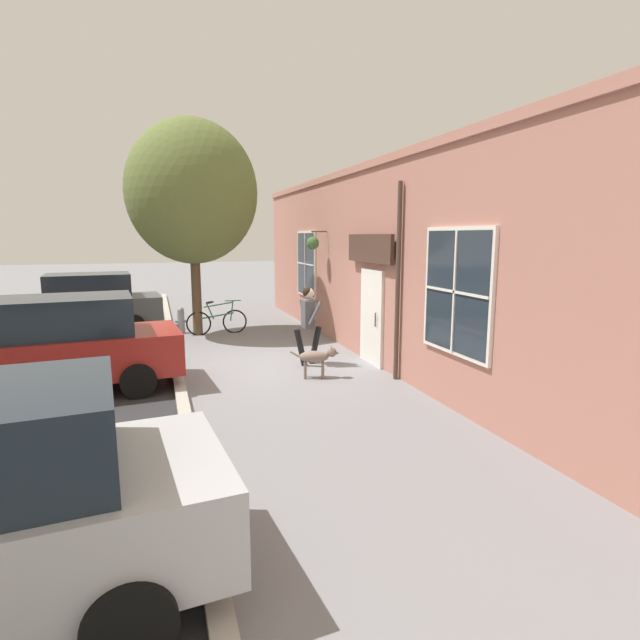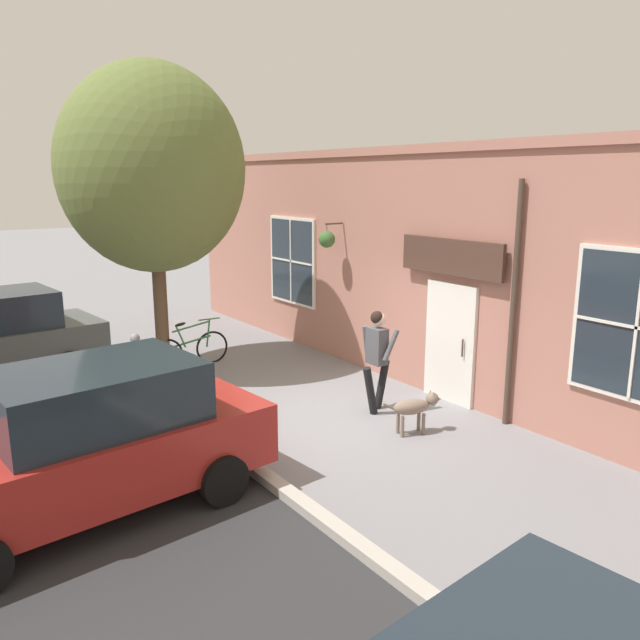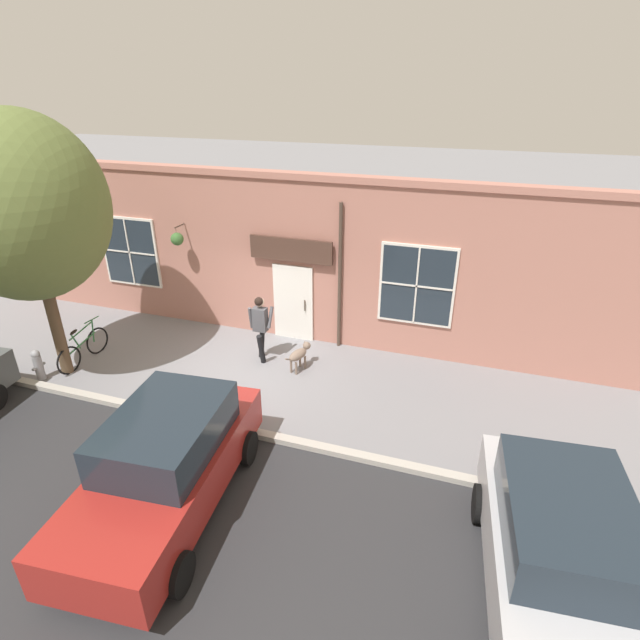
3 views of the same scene
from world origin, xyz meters
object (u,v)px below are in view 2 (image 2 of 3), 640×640
Objects in this scene: pedestrian_walking at (377,351)px; leaning_bicycle at (190,349)px; fire_hydrant at (136,351)px; parked_car_mid_block at (86,442)px; dog_on_leash at (415,407)px; street_tree_by_curb at (154,175)px.

leaning_bicycle is (1.49, -4.18, -0.66)m from pedestrian_walking.
pedestrian_walking reaches higher than fire_hydrant.
parked_car_mid_block is at bearing 6.33° from pedestrian_walking.
fire_hydrant is at bearing -23.84° from leaning_bicycle.
dog_on_leash is 0.22× the size of parked_car_mid_block.
street_tree_by_curb is 6.32m from parked_car_mid_block.
fire_hydrant is at bearing -67.63° from dog_on_leash.
dog_on_leash is 6.15m from fire_hydrant.
pedestrian_walking is 4.88m from parked_car_mid_block.
pedestrian_walking is at bearing 115.45° from street_tree_by_curb.
pedestrian_walking is 0.29× the size of street_tree_by_curb.
pedestrian_walking is 0.39× the size of parked_car_mid_block.
street_tree_by_curb is at bearing -64.55° from pedestrian_walking.
dog_on_leash is (0.14, 1.06, -0.61)m from pedestrian_walking.
street_tree_by_curb reaches higher than leaning_bicycle.
fire_hydrant is (2.48, -4.62, -0.65)m from pedestrian_walking.
fire_hydrant is at bearing -38.82° from street_tree_by_curb.
dog_on_leash is 0.16× the size of street_tree_by_curb.
parked_car_mid_block is (2.82, 4.79, -3.01)m from street_tree_by_curb.
parked_car_mid_block reaches higher than dog_on_leash.
pedestrian_walking is at bearing -173.67° from parked_car_mid_block.
pedestrian_walking is at bearing -97.33° from dog_on_leash.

